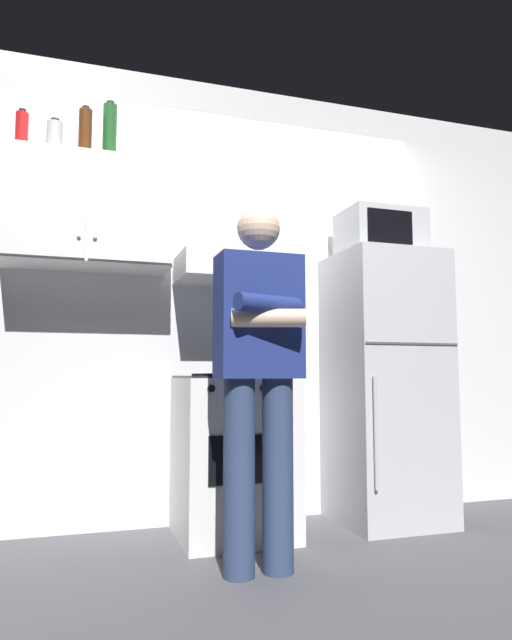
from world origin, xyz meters
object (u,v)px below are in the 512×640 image
Objects in this scene: refrigerator at (385,386)px; bottle_soda_red at (22,133)px; upper_cabinet at (87,213)px; stove_oven at (233,455)px; bottle_wine_green at (110,132)px; cooking_pot at (263,362)px; person_standing at (259,367)px; bottle_rum_dark at (85,133)px; bottle_canister_steel at (54,138)px; range_hood at (228,250)px; microwave at (380,234)px.

bottle_soda_red is (-2.10, 0.15, 1.37)m from refrigerator.
upper_cabinet is 1.55m from stove_oven.
cooking_pot is at bearing -14.66° from bottle_wine_green.
stove_oven is 0.77m from person_standing.
upper_cabinet is 3.11× the size of bottle_rum_dark.
bottle_rum_dark reaches higher than bottle_canister_steel.
upper_cabinet is at bearing 171.10° from stove_oven.
microwave is at bearing -6.46° from range_hood.
bottle_canister_steel is at bearing 175.14° from bottle_rum_dark.
refrigerator is 0.94m from microwave.
upper_cabinet is 1.26m from cooking_pot.
person_standing reaches higher than stove_oven.
microwave is (0.95, -0.11, 0.14)m from range_hood.
bottle_soda_red is at bearing 172.35° from stove_oven.
bottle_soda_red is (-1.10, 0.76, 1.27)m from person_standing.
bottle_canister_steel reaches higher than cooking_pot.
range_hood is (0.00, 0.13, 1.16)m from stove_oven.
bottle_wine_green reaches higher than range_hood.
upper_cabinet is 1.20× the size of range_hood.
bottle_wine_green is at bearing 132.51° from person_standing.
range_hood is 1.56× the size of microwave.
range_hood is at bearing 117.88° from cooking_pot.
microwave is (1.75, -0.11, -0.01)m from upper_cabinet.
stove_oven is at bearing -179.96° from refrigerator.
bottle_soda_red is (-2.10, 0.14, 0.43)m from microwave.
bottle_rum_dark is (-0.02, -0.02, 0.44)m from upper_cabinet.
range_hood is 1.12m from bottle_canister_steel.
range_hood is at bearing 172.45° from refrigerator.
microwave is 1.83m from bottle_rum_dark.
refrigerator is at bearing 8.32° from cooking_pot.
stove_oven is at bearing -90.00° from range_hood.
range_hood is (0.80, 0.00, -0.15)m from upper_cabinet.
range_hood is at bearing 90.00° from stove_oven.
stove_oven is 1.82× the size of microwave.
refrigerator reaches higher than cooking_pot.
microwave is 2.15m from bottle_soda_red.
refrigerator is at bearing -4.19° from bottle_soda_red.
bottle_wine_green reaches higher than stove_oven.
range_hood reaches higher than upper_cabinet.
bottle_wine_green is (-1.64, 0.08, 0.47)m from microwave.
range_hood is at bearing 2.50° from bottle_wine_green.
stove_oven is 1.17m from range_hood.
bottle_rum_dark is at bearing -178.23° from range_hood.
range_hood is at bearing 0.09° from upper_cabinet.
cooking_pot is (-0.82, -0.12, 0.14)m from refrigerator.
cooking_pot is (0.13, -0.12, 0.50)m from stove_oven.
refrigerator is 5.52× the size of bottle_rum_dark.
upper_cabinet reaches higher than microwave.
stove_oven is 1.02m from refrigerator.
bottle_wine_green reaches higher than bottle_rum_dark.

